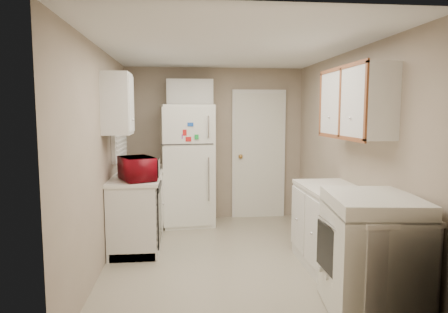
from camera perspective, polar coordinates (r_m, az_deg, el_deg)
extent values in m
plane|color=#B4A991|center=(4.80, 0.62, -14.46)|extent=(3.80, 3.80, 0.00)
plane|color=white|center=(4.54, 0.66, 15.17)|extent=(3.80, 3.80, 0.00)
plane|color=#A08F7A|center=(4.57, -17.07, -0.27)|extent=(3.80, 3.80, 0.00)
plane|color=#A08F7A|center=(4.87, 17.23, 0.12)|extent=(3.80, 3.80, 0.00)
plane|color=#A08F7A|center=(6.40, -1.27, 1.83)|extent=(2.80, 2.80, 0.00)
plane|color=#A08F7A|center=(2.65, 5.26, -4.65)|extent=(2.80, 2.80, 0.00)
cube|color=silver|center=(5.53, -11.92, -6.89)|extent=(0.60, 1.80, 0.90)
cube|color=black|center=(4.92, -9.28, -8.03)|extent=(0.03, 0.58, 0.72)
cube|color=gray|center=(5.60, -11.86, -2.45)|extent=(0.54, 0.74, 0.16)
imported|color=maroon|center=(4.84, -12.27, -1.57)|extent=(0.57, 0.46, 0.33)
imported|color=white|center=(6.11, -11.83, -0.40)|extent=(0.09, 0.09, 0.18)
cube|color=silver|center=(5.57, -14.70, 5.07)|extent=(0.10, 0.98, 1.08)
cube|color=silver|center=(4.74, -14.99, 7.29)|extent=(0.30, 0.45, 0.70)
cube|color=silver|center=(6.10, -5.25, -1.18)|extent=(0.81, 0.79, 1.81)
cube|color=silver|center=(6.21, -4.90, 9.06)|extent=(0.70, 0.30, 0.40)
cube|color=silver|center=(6.47, 4.96, 0.26)|extent=(0.86, 0.06, 2.08)
cube|color=silver|center=(4.18, 17.39, -11.40)|extent=(0.60, 2.00, 0.90)
cube|color=silver|center=(3.65, 20.25, -13.04)|extent=(0.79, 0.93, 1.03)
cube|color=silver|center=(4.33, 18.25, 7.30)|extent=(0.30, 1.20, 0.70)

